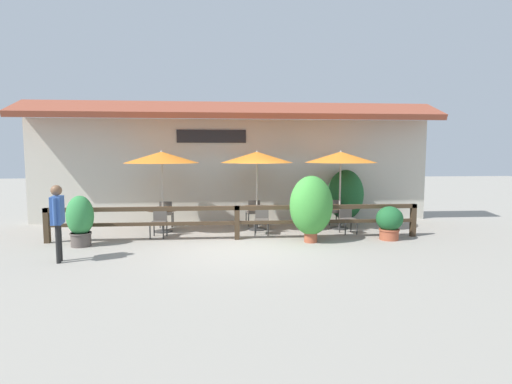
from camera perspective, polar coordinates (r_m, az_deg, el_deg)
ground_plane at (r=10.29m, az=-2.49°, el=-8.03°), size 60.00×60.00×0.00m
building_facade at (r=14.11m, az=-3.24°, el=4.53°), size 14.28×1.49×4.23m
patio_railing at (r=11.19m, az=-2.73°, el=-3.31°), size 10.40×0.14×0.95m
patio_umbrella_near at (r=12.49m, az=-13.34°, el=4.83°), size 2.26×2.26×2.50m
dining_table_near at (r=12.63m, az=-13.16°, el=-2.94°), size 1.04×1.04×0.73m
chair_near_streetside at (r=11.87m, az=-13.69°, el=-3.98°), size 0.47×0.47×0.86m
chair_near_wallside at (r=13.41m, az=-12.70°, el=-2.88°), size 0.42×0.42×0.86m
patio_umbrella_middle at (r=12.51m, az=0.14°, el=4.98°), size 2.26×2.26×2.50m
dining_table_middle at (r=12.65m, az=0.13°, el=-2.77°), size 1.04×1.04×0.73m
chair_middle_streetside at (r=11.96m, az=0.83°, el=-3.76°), size 0.47×0.47×0.86m
chair_middle_wallside at (r=13.37m, az=-0.39°, el=-2.77°), size 0.48×0.48×0.86m
patio_umbrella_far at (r=12.95m, az=12.00°, el=4.88°), size 2.26×2.26×2.50m
dining_table_far at (r=13.07m, az=11.85°, el=-2.62°), size 1.04×1.04×0.73m
chair_far_streetside at (r=12.41m, az=12.93°, el=-3.56°), size 0.48×0.48×0.86m
chair_far_wallside at (r=13.79m, az=11.06°, el=-2.62°), size 0.45×0.45×0.86m
potted_plant_small_flowering at (r=11.80m, az=18.52°, el=-4.07°), size 0.75×0.67×0.94m
potted_plant_entrance_palm at (r=10.91m, az=7.88°, el=-2.01°), size 1.17×1.05×1.82m
potted_plant_broad_leaf at (r=11.34m, az=-23.83°, el=-3.67°), size 0.69×0.62×1.33m
potted_plant_tall_tropical at (r=14.29m, az=12.66°, el=-0.44°), size 1.26×1.13×1.85m
pedestrian at (r=9.82m, az=-26.51°, el=-2.70°), size 0.29×0.60×1.73m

